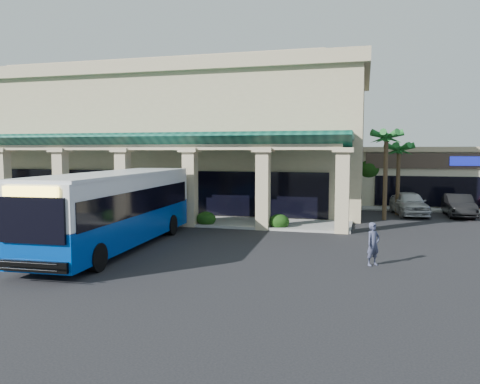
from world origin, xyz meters
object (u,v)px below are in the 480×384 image
(transit_bus, at_px, (116,210))
(car_silver, at_px, (409,203))
(pedestrian, at_px, (373,244))
(car_white, at_px, (459,205))

(transit_bus, bearing_deg, car_silver, 44.67)
(transit_bus, bearing_deg, pedestrian, -4.71)
(transit_bus, bearing_deg, car_white, 39.03)
(car_silver, height_order, car_white, car_silver)
(pedestrian, xyz_separation_m, car_silver, (2.72, 16.01, -0.01))
(car_silver, relative_size, car_white, 1.07)
(pedestrian, bearing_deg, transit_bus, 132.42)
(car_silver, bearing_deg, car_white, -6.69)
(transit_bus, xyz_separation_m, car_white, (17.65, 15.75, -1.01))
(pedestrian, relative_size, car_silver, 0.34)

